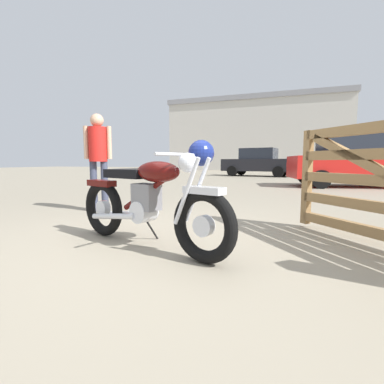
% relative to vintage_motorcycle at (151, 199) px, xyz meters
% --- Properties ---
extents(ground_plane, '(80.00, 80.00, 0.00)m').
position_rel_vintage_motorcycle_xyz_m(ground_plane, '(-0.00, 0.02, -0.49)').
color(ground_plane, gray).
extents(vintage_motorcycle, '(1.99, 0.87, 1.07)m').
position_rel_vintage_motorcycle_xyz_m(vintage_motorcycle, '(0.00, 0.00, 0.00)').
color(vintage_motorcycle, black).
rests_on(vintage_motorcycle, ground_plane).
extents(bystander, '(0.42, 0.30, 1.66)m').
position_rel_vintage_motorcycle_xyz_m(bystander, '(-1.78, 1.58, 0.53)').
color(bystander, '#383D51').
rests_on(bystander, ground_plane).
extents(dark_sedan_left, '(4.14, 2.37, 1.78)m').
position_rel_vintage_motorcycle_xyz_m(dark_sedan_left, '(3.51, 8.31, 0.43)').
color(dark_sedan_left, black).
rests_on(dark_sedan_left, ground_plane).
extents(red_hatchback_near, '(4.02, 2.06, 1.78)m').
position_rel_vintage_motorcycle_xyz_m(red_hatchback_near, '(5.11, 11.74, 0.43)').
color(red_hatchback_near, black).
rests_on(red_hatchback_near, ground_plane).
extents(blue_hatchback_right, '(4.44, 2.47, 1.67)m').
position_rel_vintage_motorcycle_xyz_m(blue_hatchback_right, '(-0.20, 14.81, 0.34)').
color(blue_hatchback_right, black).
rests_on(blue_hatchback_right, ground_plane).
extents(industrial_building, '(18.44, 12.84, 7.46)m').
position_rel_vintage_motorcycle_xyz_m(industrial_building, '(-1.59, 31.74, 3.25)').
color(industrial_building, beige).
rests_on(industrial_building, ground_plane).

